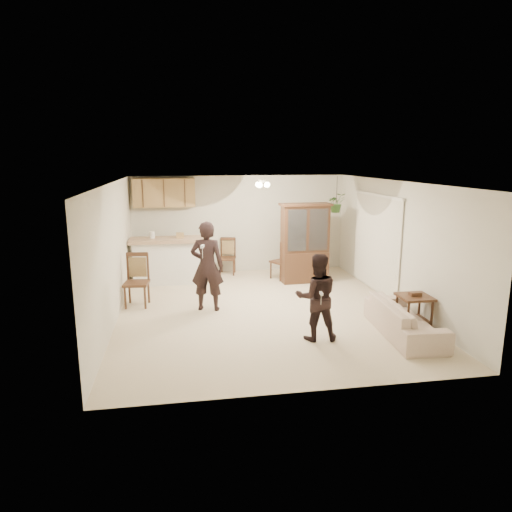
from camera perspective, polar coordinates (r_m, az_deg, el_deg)
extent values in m
plane|color=beige|center=(9.05, 0.78, -6.78)|extent=(6.50, 6.50, 0.00)
cube|color=white|center=(8.57, 0.83, 9.23)|extent=(5.50, 6.50, 0.02)
cube|color=beige|center=(11.90, -2.01, 4.00)|extent=(5.50, 0.02, 2.50)
cube|color=beige|center=(5.66, 6.73, -5.31)|extent=(5.50, 0.02, 2.50)
cube|color=beige|center=(8.68, -17.37, 0.38)|extent=(0.02, 6.50, 2.50)
cube|color=beige|center=(9.60, 17.17, 1.49)|extent=(0.02, 6.50, 2.50)
cube|color=silver|center=(11.05, -10.91, -0.80)|extent=(1.60, 0.55, 1.00)
cube|color=tan|center=(10.94, -11.03, 2.00)|extent=(1.75, 0.70, 0.08)
cube|color=olive|center=(11.53, -11.41, 7.76)|extent=(1.50, 0.34, 0.70)
imported|color=#255923|center=(11.54, 10.01, 6.57)|extent=(0.43, 0.37, 0.48)
cylinder|color=black|center=(11.51, 10.07, 8.18)|extent=(0.01, 0.01, 0.65)
imported|color=beige|center=(8.14, 18.09, -6.89)|extent=(0.86, 1.92, 0.73)
imported|color=black|center=(8.89, -6.13, -1.16)|extent=(0.74, 0.58, 1.80)
imported|color=black|center=(7.53, 7.58, -5.46)|extent=(0.70, 0.57, 1.35)
cube|color=#3C2515|center=(11.06, 6.05, -1.33)|extent=(1.13, 0.49, 0.74)
cube|color=#3C2515|center=(10.88, 6.16, 3.41)|extent=(1.13, 0.44, 1.11)
cube|color=#B6C0C7|center=(10.88, 6.16, 3.41)|extent=(0.96, 0.06, 0.97)
cube|color=#3C2515|center=(10.81, 6.23, 6.41)|extent=(1.22, 0.52, 0.06)
cube|color=#3C2515|center=(8.42, 19.25, -4.85)|extent=(0.55, 0.55, 0.04)
cube|color=#3C2515|center=(8.54, 19.05, -7.50)|extent=(0.46, 0.46, 0.03)
cube|color=#3C2515|center=(8.40, 19.27, -4.50)|extent=(0.20, 0.13, 0.07)
cube|color=#3C2515|center=(9.48, -14.71, -3.33)|extent=(0.53, 0.53, 0.05)
cube|color=#A48852|center=(9.41, -14.81, -1.64)|extent=(0.35, 0.08, 0.41)
cube|color=#3C2515|center=(9.35, -14.89, -0.05)|extent=(0.43, 0.09, 0.08)
cube|color=#3C2515|center=(11.73, -3.58, -0.30)|extent=(0.49, 0.49, 0.04)
cube|color=#A48852|center=(11.67, -3.60, 0.90)|extent=(0.30, 0.10, 0.36)
cube|color=#3C2515|center=(11.63, -3.62, 2.02)|extent=(0.37, 0.11, 0.07)
cube|color=#3C2515|center=(11.25, 3.15, -0.72)|extent=(0.59, 0.59, 0.05)
cube|color=#A48852|center=(11.20, 3.17, 0.59)|extent=(0.30, 0.19, 0.38)
cube|color=#3C2515|center=(11.15, 3.18, 1.82)|extent=(0.36, 0.23, 0.08)
cube|color=silver|center=(8.40, -6.72, 1.20)|extent=(0.08, 0.16, 0.05)
cube|color=silver|center=(7.15, 8.16, -4.66)|extent=(0.05, 0.13, 0.04)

